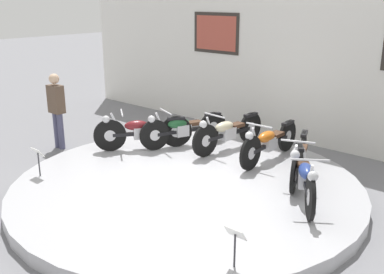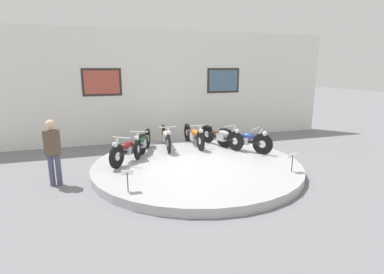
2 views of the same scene
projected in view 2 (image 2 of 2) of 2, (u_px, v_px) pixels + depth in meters
ground_plane at (197, 169)px, 8.63m from camera, size 60.00×60.00×0.00m
display_platform at (197, 166)px, 8.60m from camera, size 5.87×5.87×0.22m
back_wall at (166, 87)px, 11.75m from camera, size 14.00×0.22×4.25m
motorcycle_maroon at (129, 148)px, 8.55m from camera, size 1.25×1.64×0.80m
motorcycle_green at (143, 142)px, 9.36m from camera, size 0.80×1.87×0.79m
motorcycle_cream at (166, 137)px, 10.00m from camera, size 0.54×2.00×0.80m
motorcycle_orange at (194, 135)px, 10.28m from camera, size 0.54×1.99×0.79m
motorcycle_silver at (222, 136)px, 10.15m from camera, size 0.81×1.86×0.80m
motorcycle_blue at (244, 139)px, 9.63m from camera, size 1.20×1.68×0.81m
info_placard_front_left at (127, 175)px, 6.47m from camera, size 0.26×0.11×0.51m
info_placard_front_centre at (293, 158)px, 7.70m from camera, size 0.26×0.11×0.51m
visitor_standing at (53, 149)px, 7.25m from camera, size 0.36×0.22×1.66m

